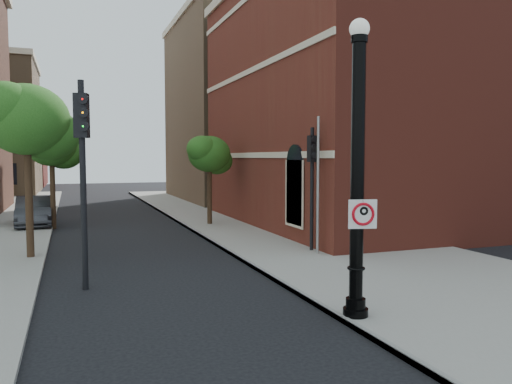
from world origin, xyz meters
name	(u,v)px	position (x,y,z in m)	size (l,w,h in m)	color
ground	(256,341)	(0.00, 0.00, 0.00)	(120.00, 120.00, 0.00)	black
sidewalk_right	(307,238)	(6.00, 10.00, 0.06)	(8.00, 60.00, 0.12)	gray
curb_edge	(215,243)	(2.05, 10.00, 0.07)	(0.10, 60.00, 0.14)	gray
brick_wall_building	(439,105)	(16.00, 14.00, 6.26)	(22.30, 16.30, 12.50)	maroon
bg_building_tan_b	(309,115)	(16.00, 30.00, 7.00)	(22.00, 14.00, 14.00)	#806445
lamppost	(357,184)	(2.33, 0.31, 2.85)	(0.52, 0.52, 6.17)	black
no_parking_sign	(363,214)	(2.37, 0.16, 2.26)	(0.58, 0.17, 0.59)	white
parked_car	(34,211)	(-4.88, 18.14, 0.75)	(1.59, 4.55, 1.50)	#2E2F34
traffic_signal_left	(83,150)	(-2.85, 4.90, 3.60)	(0.41, 0.47, 5.34)	black
traffic_signal_right	(312,169)	(4.80, 7.21, 2.99)	(0.30, 0.37, 4.44)	black
utility_pole	(318,187)	(4.72, 6.62, 2.39)	(0.10, 0.10, 4.78)	#999999
street_tree_a	(28,122)	(-4.41, 9.43, 4.56)	(3.21, 2.90, 5.78)	black
street_tree_b	(52,146)	(-3.93, 17.00, 3.91)	(2.75, 2.49, 4.96)	black
street_tree_c	(210,155)	(3.29, 15.34, 3.50)	(2.47, 2.23, 4.45)	black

